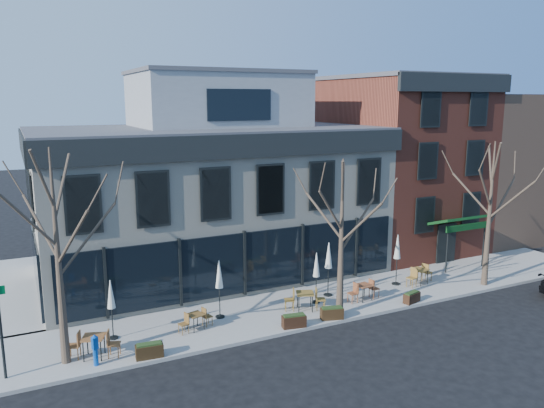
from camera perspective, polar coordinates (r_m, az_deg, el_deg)
name	(u,v)px	position (r m, az deg, el deg)	size (l,w,h in m)	color
ground	(244,300)	(26.51, -3.01, -10.23)	(120.00, 120.00, 0.00)	black
sidewalk_front	(324,302)	(26.10, 5.58, -10.44)	(33.50, 4.70, 0.15)	gray
corner_building	(209,190)	(29.86, -6.80, 1.56)	(18.39, 10.39, 11.10)	beige
red_brick_building	(395,162)	(36.01, 13.06, 4.44)	(8.20, 11.78, 11.18)	brown
bg_building	(490,162)	(43.73, 22.44, 4.18)	(12.00, 12.00, 10.00)	#8C664C
tree_corner	(58,255)	(20.30, -22.02, -5.12)	(3.93, 3.98, 7.92)	#382B21
tree_mid	(342,236)	(23.42, 7.50, -3.44)	(3.50, 3.55, 7.04)	#382B21
tree_right	(490,212)	(29.23, 22.39, -0.82)	(3.72, 3.77, 7.48)	#382B21
sign_pole	(1,326)	(20.69, -27.17, -11.61)	(0.50, 0.10, 3.40)	black
call_box	(95,349)	(20.88, -18.48, -14.58)	(0.25, 0.24, 1.20)	#0C47A8
cafe_set_0	(94,344)	(21.51, -18.62, -14.11)	(2.00, 1.15, 1.03)	brown
cafe_set_1	(196,320)	(22.98, -8.22, -12.22)	(1.64, 0.81, 0.84)	brown
cafe_set_3	(305,299)	(24.73, 3.56, -10.17)	(1.96, 1.20, 1.02)	brown
cafe_set_4	(364,290)	(26.22, 9.83, -9.14)	(1.81, 0.77, 0.94)	brown
cafe_set_5	(419,275)	(29.05, 15.58, -7.33)	(1.92, 0.93, 0.98)	brown
umbrella_0	(111,297)	(22.40, -16.93, -9.60)	(0.40, 0.40, 2.48)	black
umbrella_1	(219,277)	(23.54, -5.70, -7.87)	(0.42, 0.42, 2.63)	black
umbrella_2	(316,267)	(25.22, 4.80, -6.82)	(0.40, 0.40, 2.47)	black
umbrella_3	(329,258)	(26.11, 6.11, -5.83)	(0.43, 0.43, 2.70)	black
umbrella_4	(397,249)	(28.27, 13.34, -4.78)	(0.43, 0.43, 2.68)	black
planter_0	(149,350)	(21.08, -13.05, -15.09)	(1.05, 0.50, 0.57)	black
planter_1	(294,321)	(23.05, 2.38, -12.44)	(1.07, 0.58, 0.57)	black
planter_2	(332,313)	(23.97, 6.46, -11.57)	(1.06, 0.65, 0.56)	black
planter_3	(412,297)	(26.49, 14.80, -9.67)	(0.99, 0.60, 0.52)	black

